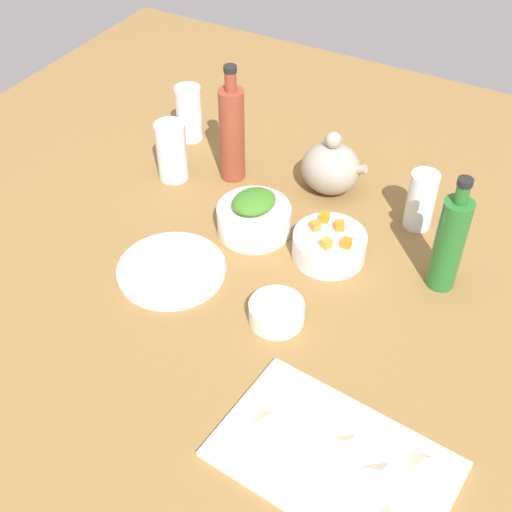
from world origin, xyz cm
name	(u,v)px	position (x,y,z in cm)	size (l,w,h in cm)	color
tabletop	(256,280)	(0.00, 0.00, 1.50)	(190.00, 190.00, 3.00)	brown
cutting_board	(334,459)	(29.64, -29.64, 3.50)	(35.16, 21.88, 1.00)	white
plate_tofu	(171,270)	(-14.88, -7.22, 3.60)	(21.27, 21.27, 1.20)	white
bowl_greens	(254,219)	(-6.82, 11.49, 5.96)	(15.29, 15.29, 5.93)	white
bowl_carrots	(329,246)	(10.06, 11.79, 5.72)	(14.56, 14.56, 5.44)	white
bowl_small_side	(277,312)	(8.91, -8.51, 5.00)	(10.09, 10.09, 4.00)	white
teapot	(331,167)	(1.10, 32.14, 8.97)	(14.94, 12.24, 14.86)	gray
bottle_0	(450,242)	(31.93, 15.14, 13.42)	(5.50, 5.50, 24.52)	#246728
bottle_1	(232,133)	(-20.40, 26.10, 14.64)	(5.59, 5.59, 27.40)	brown
drinking_glass_0	(189,113)	(-37.81, 35.04, 9.85)	(6.22, 6.22, 13.69)	white
drinking_glass_1	(421,200)	(22.27, 29.76, 9.44)	(5.83, 5.83, 12.89)	white
drinking_glass_2	(172,151)	(-32.20, 19.37, 9.92)	(6.81, 6.81, 13.84)	white
carrot_cube_0	(326,243)	(10.71, 8.31, 9.34)	(1.80, 1.80, 1.80)	orange
carrot_cube_1	(315,226)	(6.67, 12.12, 9.34)	(1.80, 1.80, 1.80)	orange
carrot_cube_2	(339,226)	(10.81, 14.40, 9.34)	(1.80, 1.80, 1.80)	orange
carrot_cube_3	(347,243)	(14.10, 10.28, 9.34)	(1.80, 1.80, 1.80)	orange
carrot_cube_4	(325,217)	(7.20, 15.30, 9.34)	(1.80, 1.80, 1.80)	orange
chopped_greens_mound	(254,202)	(-6.82, 11.49, 10.66)	(9.53, 8.07, 3.47)	#386D22
tofu_cube_0	(181,253)	(-14.78, -3.89, 5.30)	(2.20, 2.20, 2.20)	white
tofu_cube_1	(161,267)	(-16.01, -9.03, 5.30)	(2.20, 2.20, 2.20)	white
tofu_cube_2	(160,250)	(-18.90, -5.00, 5.30)	(2.20, 2.20, 2.20)	white
tofu_cube_3	(181,268)	(-12.41, -7.51, 5.30)	(2.20, 2.20, 2.20)	white
tofu_cube_4	(170,281)	(-12.25, -11.21, 5.30)	(2.20, 2.20, 2.20)	white
dumpling_0	(269,420)	(18.40, -29.33, 5.40)	(5.34, 4.79, 2.80)	beige
dumpling_1	(381,476)	(37.03, -29.85, 5.43)	(5.91, 5.26, 2.85)	beige
dumpling_3	(349,444)	(30.97, -27.10, 5.06)	(4.73, 4.33, 2.11)	beige
dumpling_4	(425,463)	(42.00, -24.78, 5.50)	(4.70, 4.66, 2.99)	beige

